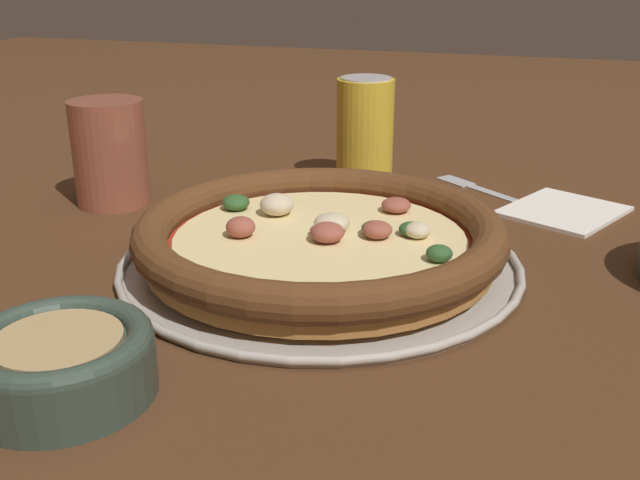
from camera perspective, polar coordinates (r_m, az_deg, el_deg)
ground_plane at (r=0.65m, az=0.00°, el=-2.11°), size 3.00×3.00×0.00m
pizza_tray at (r=0.65m, az=0.00°, el=-1.73°), size 0.35×0.35×0.01m
pizza at (r=0.64m, az=0.02°, el=0.30°), size 0.32×0.32×0.04m
bowl_near at (r=0.49m, az=-19.17°, el=-8.65°), size 0.11×0.11×0.04m
drinking_cup at (r=0.83m, az=-15.72°, el=6.41°), size 0.08×0.08×0.11m
napkin at (r=0.83m, az=18.08°, el=2.25°), size 0.15×0.14×0.01m
fork at (r=0.87m, az=13.17°, el=3.47°), size 0.13×0.16×0.00m
beverage_can at (r=0.88m, az=3.44°, el=8.25°), size 0.07×0.07×0.12m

